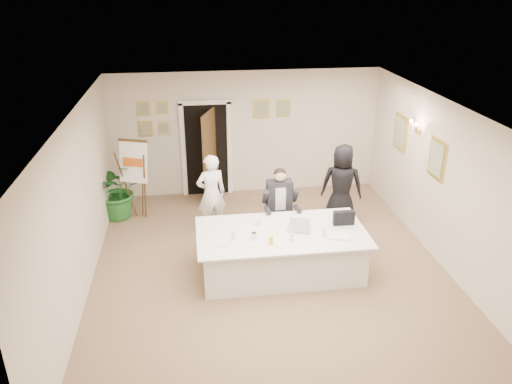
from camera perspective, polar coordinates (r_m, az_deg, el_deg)
The scene contains 28 objects.
floor at distance 8.72m, azimuth 1.63°, elevation -8.91°, with size 7.00×7.00×0.00m, color brown.
ceiling at distance 7.59m, azimuth 1.87°, elevation 9.20°, with size 6.00×7.00×0.02m, color white.
wall_back at distance 11.31m, azimuth -1.16°, elevation 6.72°, with size 6.00×0.10×2.80m, color beige.
wall_front at distance 5.14m, azimuth 8.37°, elevation -16.52°, with size 6.00×0.10×2.80m, color beige.
wall_left at distance 8.15m, azimuth -19.56°, elevation -1.63°, with size 0.10×7.00×2.80m, color beige.
wall_right at distance 9.01m, azimuth 20.91°, elevation 0.60°, with size 0.10×7.00×2.80m, color beige.
doorway at distance 11.18m, azimuth -5.55°, elevation 4.50°, with size 1.14×0.86×2.20m.
pictures_back_wall at distance 11.09m, azimuth -5.32°, elevation 8.71°, with size 3.40×0.06×0.80m, color gold, non-canonical shape.
pictures_right_wall at distance 9.88m, azimuth 17.90°, elevation 5.17°, with size 0.06×2.20×0.80m, color gold, non-canonical shape.
wall_sconce at distance 9.75m, azimuth 17.79°, elevation 7.11°, with size 0.20×0.30×0.24m, color gold, non-canonical shape.
conference_table at distance 8.49m, azimuth 2.88°, elevation -6.82°, with size 2.81×1.50×0.78m.
seated_man at distance 9.28m, azimuth 2.73°, elevation -1.57°, with size 0.64×0.68×1.48m, color black, non-canonical shape.
flip_chart at distance 10.45m, azimuth -13.37°, elevation 1.00°, with size 0.61×0.47×1.68m.
standing_man at distance 9.67m, azimuth -5.12°, elevation -0.21°, with size 0.58×0.38×1.59m, color white.
standing_woman at distance 10.06m, azimuth 9.77°, elevation 0.77°, with size 0.82×0.53×1.68m, color black.
potted_palm at distance 10.68m, azimuth -15.57°, elevation 0.28°, with size 1.10×0.96×1.22m, color #206023.
laptop at distance 8.33m, azimuth 4.82°, elevation -3.43°, with size 0.34×0.36×0.28m, color #B7BABC, non-canonical shape.
laptop_bag at distance 8.59m, azimuth 10.01°, elevation -2.93°, with size 0.36×0.10×0.25m, color black.
paper_stack at distance 8.23m, azimuth 9.33°, elevation -5.00°, with size 0.33×0.23×0.03m, color white.
plate_left at distance 7.93m, azimuth -3.83°, elevation -5.94°, with size 0.20×0.20×0.01m, color white.
plate_mid at distance 7.91m, azimuth -0.28°, elevation -5.99°, with size 0.21×0.21×0.01m, color white.
plate_near at distance 7.90m, azimuth 2.90°, elevation -6.06°, with size 0.22×0.22×0.01m, color white.
glass_a at distance 8.02m, azimuth -2.60°, elevation -5.03°, with size 0.07×0.07×0.14m, color silver.
glass_b at distance 8.00m, azimuth 4.10°, elevation -5.16°, with size 0.06×0.06×0.14m, color silver.
glass_c at distance 8.17m, azimuth 7.84°, elevation -4.66°, with size 0.06×0.06×0.14m, color silver.
glass_d at distance 8.45m, azimuth 0.33°, elevation -3.44°, with size 0.07×0.07×0.14m, color silver.
oj_glass at distance 7.90m, azimuth 1.72°, elevation -5.56°, with size 0.07×0.07×0.13m, color #EFAC14.
steel_jug at distance 8.05m, azimuth -0.24°, elevation -5.03°, with size 0.09×0.09×0.11m, color silver.
Camera 1 is at (-1.23, -7.24, 4.69)m, focal length 35.00 mm.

